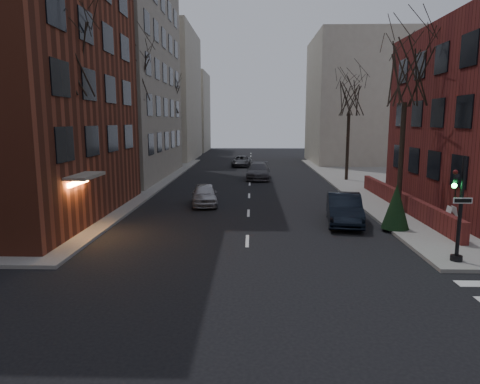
# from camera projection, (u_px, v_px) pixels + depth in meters

# --- Properties ---
(building_left_tan) EXTENTS (18.00, 18.00, 28.00)m
(building_left_tan) POSITION_uv_depth(u_px,v_px,m) (66.00, 27.00, 39.37)
(building_left_tan) COLOR gray
(building_left_tan) RESTS_ON ground
(low_wall_right) EXTENTS (0.35, 16.00, 1.00)m
(low_wall_right) POSITION_uv_depth(u_px,v_px,m) (401.00, 200.00, 26.03)
(low_wall_right) COLOR maroon
(low_wall_right) RESTS_ON sidewalk_far_right
(building_distant_la) EXTENTS (14.00, 16.00, 18.00)m
(building_distant_la) POSITION_uv_depth(u_px,v_px,m) (146.00, 96.00, 60.84)
(building_distant_la) COLOR #B5AD99
(building_distant_la) RESTS_ON ground
(building_distant_ra) EXTENTS (14.00, 14.00, 16.00)m
(building_distant_ra) POSITION_uv_depth(u_px,v_px,m) (367.00, 101.00, 55.24)
(building_distant_ra) COLOR #B5AD99
(building_distant_ra) RESTS_ON ground
(building_distant_lb) EXTENTS (10.00, 12.00, 14.00)m
(building_distant_lb) POSITION_uv_depth(u_px,v_px,m) (180.00, 112.00, 77.88)
(building_distant_lb) COLOR #B5AD99
(building_distant_lb) RESTS_ON ground
(traffic_signal) EXTENTS (0.76, 0.44, 4.00)m
(traffic_signal) POSITION_uv_depth(u_px,v_px,m) (458.00, 216.00, 15.99)
(traffic_signal) COLOR black
(traffic_signal) RESTS_ON sidewalk_far_right
(tree_left_a) EXTENTS (4.18, 4.18, 10.26)m
(tree_left_a) POSITION_uv_depth(u_px,v_px,m) (63.00, 56.00, 20.32)
(tree_left_a) COLOR #2D231C
(tree_left_a) RESTS_ON sidewalk_far_left
(tree_left_b) EXTENTS (4.40, 4.40, 10.80)m
(tree_left_b) POSITION_uv_depth(u_px,v_px,m) (133.00, 74.00, 32.08)
(tree_left_b) COLOR #2D231C
(tree_left_b) RESTS_ON sidewalk_far_left
(tree_left_c) EXTENTS (3.96, 3.96, 9.72)m
(tree_left_c) POSITION_uv_depth(u_px,v_px,m) (169.00, 97.00, 46.04)
(tree_left_c) COLOR #2D231C
(tree_left_c) RESTS_ON sidewalk_far_left
(tree_right_a) EXTENTS (3.96, 3.96, 9.72)m
(tree_right_a) POSITION_uv_depth(u_px,v_px,m) (406.00, 73.00, 23.85)
(tree_right_a) COLOR #2D231C
(tree_right_a) RESTS_ON sidewalk_far_right
(tree_right_b) EXTENTS (3.74, 3.74, 9.18)m
(tree_right_b) POSITION_uv_depth(u_px,v_px,m) (350.00, 96.00, 37.73)
(tree_right_b) COLOR #2D231C
(tree_right_b) RESTS_ON sidewalk_far_right
(streetlamp_near) EXTENTS (0.36, 0.36, 6.28)m
(streetlamp_near) POSITION_uv_depth(u_px,v_px,m) (128.00, 139.00, 28.89)
(streetlamp_near) COLOR black
(streetlamp_near) RESTS_ON sidewalk_far_left
(streetlamp_far) EXTENTS (0.36, 0.36, 6.28)m
(streetlamp_far) POSITION_uv_depth(u_px,v_px,m) (178.00, 132.00, 48.61)
(streetlamp_far) COLOR black
(streetlamp_far) RESTS_ON sidewalk_far_left
(parked_sedan) EXTENTS (2.32, 5.04, 1.60)m
(parked_sedan) POSITION_uv_depth(u_px,v_px,m) (344.00, 209.00, 22.70)
(parked_sedan) COLOR black
(parked_sedan) RESTS_ON ground
(car_lane_silver) EXTENTS (2.08, 4.21, 1.38)m
(car_lane_silver) POSITION_uv_depth(u_px,v_px,m) (204.00, 194.00, 27.81)
(car_lane_silver) COLOR #A3A2A7
(car_lane_silver) RESTS_ON ground
(car_lane_gray) EXTENTS (2.35, 5.33, 1.52)m
(car_lane_gray) POSITION_uv_depth(u_px,v_px,m) (258.00, 171.00, 40.24)
(car_lane_gray) COLOR #46454B
(car_lane_gray) RESTS_ON ground
(car_lane_far) EXTENTS (2.36, 4.67, 1.27)m
(car_lane_far) POSITION_uv_depth(u_px,v_px,m) (241.00, 161.00, 51.60)
(car_lane_far) COLOR #434348
(car_lane_far) RESTS_ON ground
(sandwich_board) EXTENTS (0.49, 0.66, 1.01)m
(sandwich_board) POSITION_uv_depth(u_px,v_px,m) (451.00, 216.00, 21.65)
(sandwich_board) COLOR silver
(sandwich_board) RESTS_ON sidewalk_far_right
(evergreen_shrub) EXTENTS (1.65, 1.65, 2.23)m
(evergreen_shrub) POSITION_uv_depth(u_px,v_px,m) (396.00, 206.00, 21.02)
(evergreen_shrub) COLOR black
(evergreen_shrub) RESTS_ON sidewalk_far_right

